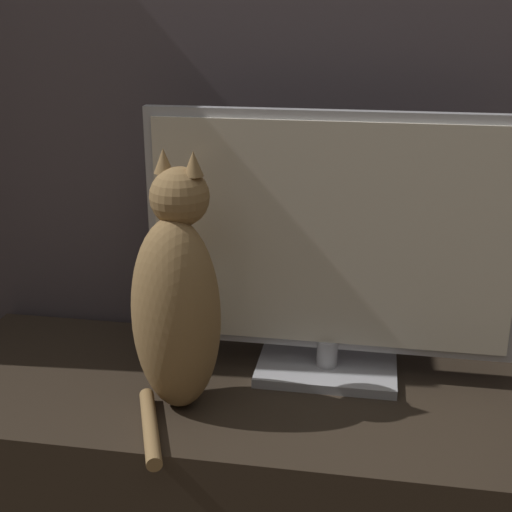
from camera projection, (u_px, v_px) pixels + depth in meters
tv_stand at (260, 486)px, 1.53m from camera, size 1.37×0.51×0.48m
tv at (331, 247)px, 1.41m from camera, size 0.75×0.17×0.55m
cat at (177, 303)px, 1.32m from camera, size 0.20×0.31×0.50m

